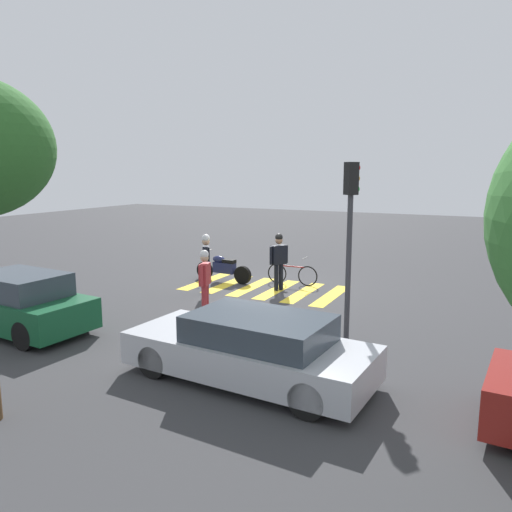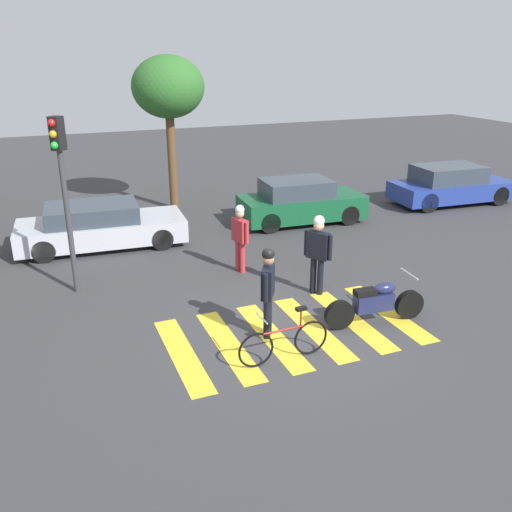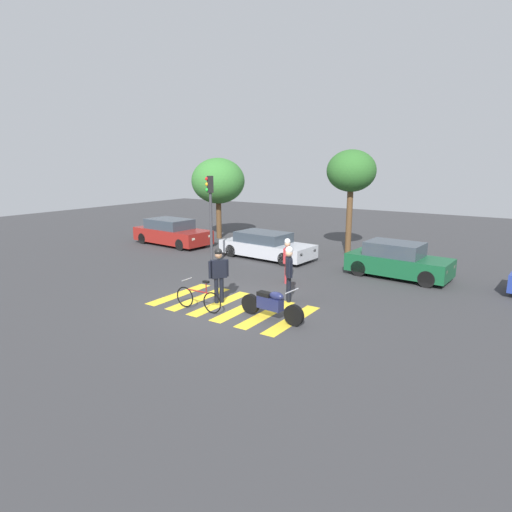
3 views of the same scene
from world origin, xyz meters
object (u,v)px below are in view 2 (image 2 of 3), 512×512
(car_blue_hatchback, at_px, (450,185))
(traffic_light_pole, at_px, (62,178))
(pedestrian_bystander, at_px, (240,234))
(police_motorcycle, at_px, (375,303))
(car_green_compact, at_px, (300,202))
(officer_by_motorcycle, at_px, (268,286))
(officer_on_foot, at_px, (318,249))
(car_silver_sedan, at_px, (100,226))
(leaning_bicycle, at_px, (284,342))

(car_blue_hatchback, bearing_deg, traffic_light_pole, -167.56)
(pedestrian_bystander, xyz_separation_m, traffic_light_pole, (-3.94, 0.27, 1.68))
(police_motorcycle, height_order, car_green_compact, car_green_compact)
(officer_by_motorcycle, relative_size, pedestrian_bystander, 1.06)
(pedestrian_bystander, relative_size, traffic_light_pole, 0.44)
(police_motorcycle, distance_m, officer_on_foot, 1.90)
(pedestrian_bystander, relative_size, car_green_compact, 0.43)
(officer_by_motorcycle, height_order, car_green_compact, officer_by_motorcycle)
(officer_on_foot, distance_m, officer_by_motorcycle, 2.29)
(police_motorcycle, distance_m, traffic_light_pole, 7.10)
(pedestrian_bystander, height_order, traffic_light_pole, traffic_light_pole)
(officer_by_motorcycle, bearing_deg, car_silver_sedan, 109.60)
(pedestrian_bystander, height_order, car_blue_hatchback, pedestrian_bystander)
(officer_on_foot, relative_size, car_green_compact, 0.46)
(leaning_bicycle, relative_size, officer_by_motorcycle, 0.96)
(leaning_bicycle, height_order, car_green_compact, car_green_compact)
(officer_by_motorcycle, distance_m, car_silver_sedan, 6.95)
(leaning_bicycle, distance_m, traffic_light_pole, 5.98)
(officer_on_foot, height_order, car_green_compact, officer_on_foot)
(officer_by_motorcycle, relative_size, car_blue_hatchback, 0.41)
(officer_by_motorcycle, distance_m, car_green_compact, 7.58)
(police_motorcycle, height_order, traffic_light_pole, traffic_light_pole)
(car_silver_sedan, bearing_deg, pedestrian_bystander, -47.13)
(police_motorcycle, relative_size, car_blue_hatchback, 0.49)
(car_silver_sedan, xyz_separation_m, traffic_light_pole, (-0.94, -2.96, 2.07))
(leaning_bicycle, xyz_separation_m, officer_by_motorcycle, (0.08, 0.93, 0.69))
(officer_by_motorcycle, relative_size, car_green_compact, 0.45)
(leaning_bicycle, bearing_deg, police_motorcycle, 14.41)
(officer_by_motorcycle, distance_m, pedestrian_bystander, 3.37)
(officer_on_foot, xyz_separation_m, car_silver_sedan, (-4.15, 5.14, -0.49))
(pedestrian_bystander, distance_m, car_blue_hatchback, 9.85)
(traffic_light_pole, bearing_deg, car_green_compact, 21.91)
(leaning_bicycle, bearing_deg, officer_by_motorcycle, 85.31)
(traffic_light_pole, bearing_deg, officer_by_motorcycle, -47.56)
(leaning_bicycle, height_order, officer_on_foot, officer_on_foot)
(leaning_bicycle, relative_size, officer_on_foot, 0.95)
(officer_on_foot, xyz_separation_m, car_blue_hatchback, (8.17, 5.10, -0.42))
(leaning_bicycle, distance_m, officer_on_foot, 3.09)
(leaning_bicycle, xyz_separation_m, car_green_compact, (4.01, 7.40, 0.30))
(officer_on_foot, relative_size, traffic_light_pole, 0.47)
(officer_on_foot, relative_size, pedestrian_bystander, 1.08)
(police_motorcycle, distance_m, car_silver_sedan, 8.25)
(officer_by_motorcycle, height_order, pedestrian_bystander, officer_by_motorcycle)
(officer_on_foot, bearing_deg, car_blue_hatchback, 31.96)
(police_motorcycle, relative_size, pedestrian_bystander, 1.27)
(leaning_bicycle, height_order, traffic_light_pole, traffic_light_pole)
(officer_on_foot, relative_size, officer_by_motorcycle, 1.02)
(pedestrian_bystander, distance_m, car_silver_sedan, 4.43)
(police_motorcycle, xyz_separation_m, pedestrian_bystander, (-1.54, 3.64, 0.54))
(police_motorcycle, relative_size, car_green_compact, 0.54)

